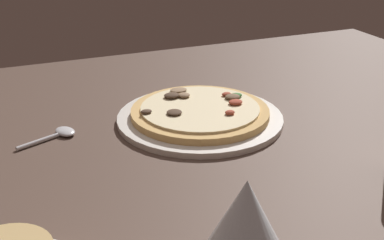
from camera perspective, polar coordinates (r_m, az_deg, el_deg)
dining_table at (r=78.27cm, az=-1.01°, el=-5.27°), size 150.00×110.00×4.00cm
pizza_main at (r=88.59cm, az=0.89°, el=0.63°), size 28.57×28.57×3.40cm
wine_glass_far at (r=39.92cm, az=5.87°, el=-12.45°), size 8.31×8.31×17.15cm
spoon at (r=85.86cm, az=-14.55°, el=-1.49°), size 10.11×5.94×1.00cm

